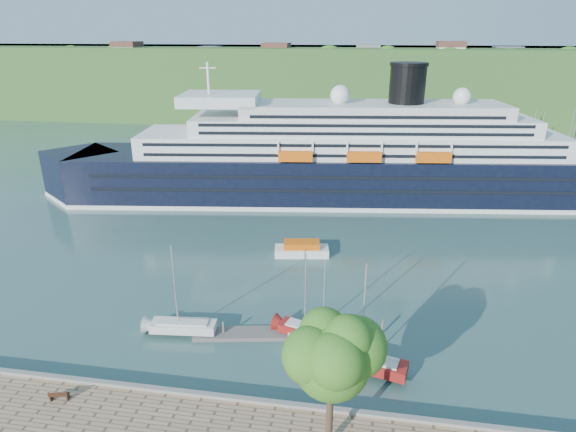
# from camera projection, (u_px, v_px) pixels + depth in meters

# --- Properties ---
(ground) EXTENTS (400.00, 400.00, 0.00)m
(ground) POSITION_uv_depth(u_px,v_px,m) (222.00, 406.00, 39.75)
(ground) COLOR #2B4D49
(ground) RESTS_ON ground
(far_hillside) EXTENTS (400.00, 50.00, 24.00)m
(far_hillside) POSITION_uv_depth(u_px,v_px,m) (338.00, 83.00, 169.07)
(far_hillside) COLOR #325A24
(far_hillside) RESTS_ON ground
(quay_coping) EXTENTS (220.00, 0.50, 0.30)m
(quay_coping) POSITION_uv_depth(u_px,v_px,m) (221.00, 396.00, 39.15)
(quay_coping) COLOR slate
(quay_coping) RESTS_ON promenade
(cruise_ship) EXTENTS (108.87, 29.49, 24.20)m
(cruise_ship) POSITION_uv_depth(u_px,v_px,m) (339.00, 133.00, 85.04)
(cruise_ship) COLOR black
(cruise_ship) RESTS_ON ground
(park_bench) EXTENTS (1.70, 0.98, 1.02)m
(park_bench) POSITION_uv_depth(u_px,v_px,m) (59.00, 394.00, 38.88)
(park_bench) COLOR #422013
(park_bench) RESTS_ON promenade
(promenade_tree) EXTENTS (7.10, 7.10, 11.77)m
(promenade_tree) POSITION_uv_depth(u_px,v_px,m) (331.00, 378.00, 32.78)
(promenade_tree) COLOR #2B6119
(promenade_tree) RESTS_ON promenade
(floating_pontoon) EXTENTS (18.32, 5.47, 0.40)m
(floating_pontoon) POSITION_uv_depth(u_px,v_px,m) (283.00, 333.00, 49.00)
(floating_pontoon) COLOR slate
(floating_pontoon) RESTS_ON ground
(sailboat_white_near) EXTENTS (7.46, 2.69, 9.44)m
(sailboat_white_near) POSITION_uv_depth(u_px,v_px,m) (181.00, 294.00, 47.47)
(sailboat_white_near) COLOR silver
(sailboat_white_near) RESTS_ON ground
(sailboat_red) EXTENTS (7.17, 3.97, 8.93)m
(sailboat_red) POSITION_uv_depth(u_px,v_px,m) (310.00, 301.00, 46.73)
(sailboat_red) COLOR maroon
(sailboat_red) RESTS_ON ground
(sailboat_white_far) EXTENTS (7.00, 4.40, 8.79)m
(sailboat_white_far) POSITION_uv_depth(u_px,v_px,m) (329.00, 305.00, 46.08)
(sailboat_white_far) COLOR silver
(sailboat_white_far) RESTS_ON ground
(tender_launch) EXTENTS (7.77, 3.68, 2.06)m
(tender_launch) POSITION_uv_depth(u_px,v_px,m) (302.00, 248.00, 66.16)
(tender_launch) COLOR #DE590D
(tender_launch) RESTS_ON ground
(sailboat_extra) EXTENTS (8.31, 4.03, 10.35)m
(sailboat_extra) POSITION_uv_depth(u_px,v_px,m) (369.00, 324.00, 41.84)
(sailboat_extra) COLOR maroon
(sailboat_extra) RESTS_ON ground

